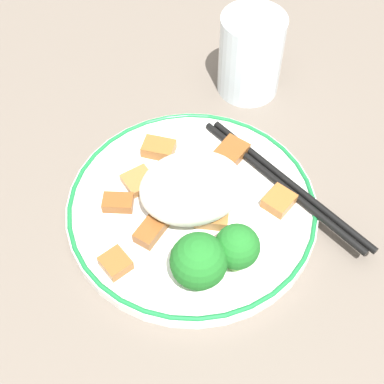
{
  "coord_description": "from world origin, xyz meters",
  "views": [
    {
      "loc": [
        0.07,
        0.3,
        0.46
      ],
      "look_at": [
        0.0,
        0.0,
        0.03
      ],
      "focal_mm": 50.0,
      "sensor_mm": 36.0,
      "label": 1
    }
  ],
  "objects_px": {
    "broccoli_back_left": "(199,262)",
    "broccoli_back_center": "(237,247)",
    "plate": "(192,207)",
    "drinking_glass": "(251,55)",
    "chopsticks": "(285,184)"
  },
  "relations": [
    {
      "from": "broccoli_back_center",
      "to": "chopsticks",
      "type": "bearing_deg",
      "value": -135.37
    },
    {
      "from": "plate",
      "to": "broccoli_back_left",
      "type": "distance_m",
      "value": 0.09
    },
    {
      "from": "broccoli_back_center",
      "to": "drinking_glass",
      "type": "xyz_separation_m",
      "value": [
        -0.09,
        -0.24,
        0.01
      ]
    },
    {
      "from": "broccoli_back_left",
      "to": "plate",
      "type": "bearing_deg",
      "value": -99.66
    },
    {
      "from": "chopsticks",
      "to": "broccoli_back_center",
      "type": "bearing_deg",
      "value": 44.63
    },
    {
      "from": "broccoli_back_left",
      "to": "chopsticks",
      "type": "xyz_separation_m",
      "value": [
        -0.11,
        -0.08,
        -0.03
      ]
    },
    {
      "from": "drinking_glass",
      "to": "chopsticks",
      "type": "bearing_deg",
      "value": 85.87
    },
    {
      "from": "broccoli_back_left",
      "to": "chopsticks",
      "type": "bearing_deg",
      "value": -144.3
    },
    {
      "from": "broccoli_back_left",
      "to": "broccoli_back_center",
      "type": "bearing_deg",
      "value": -170.67
    },
    {
      "from": "broccoli_back_left",
      "to": "broccoli_back_center",
      "type": "xyz_separation_m",
      "value": [
        -0.04,
        -0.01,
        -0.0
      ]
    },
    {
      "from": "broccoli_back_left",
      "to": "chopsticks",
      "type": "distance_m",
      "value": 0.14
    },
    {
      "from": "broccoli_back_left",
      "to": "broccoli_back_center",
      "type": "relative_size",
      "value": 1.09
    },
    {
      "from": "plate",
      "to": "drinking_glass",
      "type": "xyz_separation_m",
      "value": [
        -0.11,
        -0.17,
        0.04
      ]
    },
    {
      "from": "chopsticks",
      "to": "drinking_glass",
      "type": "bearing_deg",
      "value": -94.13
    },
    {
      "from": "plate",
      "to": "drinking_glass",
      "type": "height_order",
      "value": "drinking_glass"
    }
  ]
}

